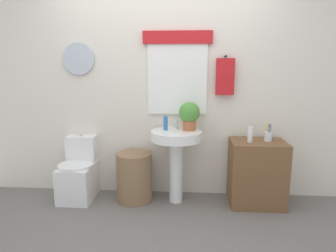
{
  "coord_description": "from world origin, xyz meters",
  "views": [
    {
      "loc": [
        0.3,
        -2.37,
        1.5
      ],
      "look_at": [
        0.08,
        0.8,
        0.88
      ],
      "focal_mm": 32.47,
      "sensor_mm": 36.0,
      "label": 1
    }
  ],
  "objects_px": {
    "wooden_cabinet": "(257,173)",
    "laundry_hamper": "(134,177)",
    "pedestal_sink": "(176,148)",
    "soap_bottle": "(166,123)",
    "potted_plant": "(189,114)",
    "toilet": "(79,174)",
    "toothbrush_cup": "(268,136)",
    "lotion_bottle": "(250,134)"
  },
  "relations": [
    {
      "from": "laundry_hamper",
      "to": "toothbrush_cup",
      "type": "xyz_separation_m",
      "value": [
        1.46,
        0.02,
        0.49
      ]
    },
    {
      "from": "potted_plant",
      "to": "lotion_bottle",
      "type": "distance_m",
      "value": 0.68
    },
    {
      "from": "laundry_hamper",
      "to": "lotion_bottle",
      "type": "xyz_separation_m",
      "value": [
        1.25,
        -0.04,
        0.52
      ]
    },
    {
      "from": "toilet",
      "to": "potted_plant",
      "type": "distance_m",
      "value": 1.45
    },
    {
      "from": "laundry_hamper",
      "to": "soap_bottle",
      "type": "height_order",
      "value": "soap_bottle"
    },
    {
      "from": "toilet",
      "to": "wooden_cabinet",
      "type": "height_order",
      "value": "toilet"
    },
    {
      "from": "pedestal_sink",
      "to": "soap_bottle",
      "type": "xyz_separation_m",
      "value": [
        -0.12,
        0.05,
        0.27
      ]
    },
    {
      "from": "laundry_hamper",
      "to": "wooden_cabinet",
      "type": "bearing_deg",
      "value": 0.0
    },
    {
      "from": "toilet",
      "to": "toothbrush_cup",
      "type": "bearing_deg",
      "value": -0.28
    },
    {
      "from": "wooden_cabinet",
      "to": "potted_plant",
      "type": "bearing_deg",
      "value": 175.39
    },
    {
      "from": "soap_bottle",
      "to": "wooden_cabinet",
      "type": "bearing_deg",
      "value": -2.85
    },
    {
      "from": "lotion_bottle",
      "to": "soap_bottle",
      "type": "bearing_deg",
      "value": 174.31
    },
    {
      "from": "toothbrush_cup",
      "to": "toilet",
      "type": "bearing_deg",
      "value": 179.72
    },
    {
      "from": "toilet",
      "to": "potted_plant",
      "type": "xyz_separation_m",
      "value": [
        1.26,
        0.03,
        0.71
      ]
    },
    {
      "from": "soap_bottle",
      "to": "toilet",
      "type": "bearing_deg",
      "value": -178.88
    },
    {
      "from": "laundry_hamper",
      "to": "potted_plant",
      "type": "relative_size",
      "value": 1.78
    },
    {
      "from": "pedestal_sink",
      "to": "wooden_cabinet",
      "type": "xyz_separation_m",
      "value": [
        0.88,
        0.0,
        -0.27
      ]
    },
    {
      "from": "wooden_cabinet",
      "to": "potted_plant",
      "type": "height_order",
      "value": "potted_plant"
    },
    {
      "from": "potted_plant",
      "to": "lotion_bottle",
      "type": "height_order",
      "value": "potted_plant"
    },
    {
      "from": "pedestal_sink",
      "to": "lotion_bottle",
      "type": "distance_m",
      "value": 0.8
    },
    {
      "from": "laundry_hamper",
      "to": "soap_bottle",
      "type": "bearing_deg",
      "value": 8.12
    },
    {
      "from": "potted_plant",
      "to": "toilet",
      "type": "bearing_deg",
      "value": -178.66
    },
    {
      "from": "toilet",
      "to": "potted_plant",
      "type": "relative_size",
      "value": 2.32
    },
    {
      "from": "toilet",
      "to": "pedestal_sink",
      "type": "bearing_deg",
      "value": -1.55
    },
    {
      "from": "soap_bottle",
      "to": "lotion_bottle",
      "type": "bearing_deg",
      "value": -5.69
    },
    {
      "from": "wooden_cabinet",
      "to": "laundry_hamper",
      "type": "bearing_deg",
      "value": 180.0
    },
    {
      "from": "pedestal_sink",
      "to": "potted_plant",
      "type": "relative_size",
      "value": 2.61
    },
    {
      "from": "lotion_bottle",
      "to": "potted_plant",
      "type": "bearing_deg",
      "value": 171.16
    },
    {
      "from": "laundry_hamper",
      "to": "toilet",
      "type": "bearing_deg",
      "value": 177.33
    },
    {
      "from": "pedestal_sink",
      "to": "soap_bottle",
      "type": "bearing_deg",
      "value": 157.38
    },
    {
      "from": "soap_bottle",
      "to": "pedestal_sink",
      "type": "bearing_deg",
      "value": -22.62
    },
    {
      "from": "laundry_hamper",
      "to": "pedestal_sink",
      "type": "xyz_separation_m",
      "value": [
        0.47,
        0.0,
        0.35
      ]
    },
    {
      "from": "toilet",
      "to": "laundry_hamper",
      "type": "bearing_deg",
      "value": -2.67
    },
    {
      "from": "soap_bottle",
      "to": "toothbrush_cup",
      "type": "bearing_deg",
      "value": -1.55
    },
    {
      "from": "toilet",
      "to": "laundry_hamper",
      "type": "xyz_separation_m",
      "value": [
        0.65,
        -0.03,
        -0.0
      ]
    },
    {
      "from": "soap_bottle",
      "to": "toothbrush_cup",
      "type": "distance_m",
      "value": 1.11
    },
    {
      "from": "potted_plant",
      "to": "toothbrush_cup",
      "type": "relative_size",
      "value": 1.68
    },
    {
      "from": "toilet",
      "to": "pedestal_sink",
      "type": "distance_m",
      "value": 1.17
    },
    {
      "from": "pedestal_sink",
      "to": "potted_plant",
      "type": "distance_m",
      "value": 0.39
    },
    {
      "from": "pedestal_sink",
      "to": "toilet",
      "type": "bearing_deg",
      "value": 178.45
    },
    {
      "from": "toothbrush_cup",
      "to": "pedestal_sink",
      "type": "bearing_deg",
      "value": -178.84
    },
    {
      "from": "pedestal_sink",
      "to": "soap_bottle",
      "type": "height_order",
      "value": "soap_bottle"
    }
  ]
}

